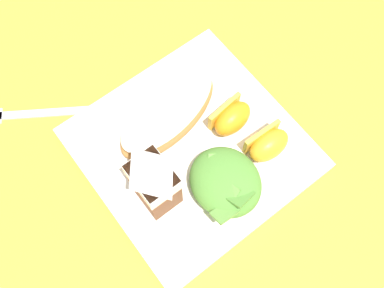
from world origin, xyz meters
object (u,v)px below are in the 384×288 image
milk_carton (154,181)px  orange_wedge_front (268,144)px  white_plate (192,149)px  cheesy_pizza_bread (170,111)px  green_salad_pile (225,182)px  metal_fork (31,114)px  orange_wedge_middle (232,118)px

milk_carton → orange_wedge_front: milk_carton is taller
white_plate → cheesy_pizza_bread: size_ratio=1.54×
green_salad_pile → metal_fork: size_ratio=0.60×
metal_fork → orange_wedge_middle: bearing=-131.8°
white_plate → milk_carton: (-0.03, 0.08, 0.07)m
orange_wedge_front → cheesy_pizza_bread: bearing=31.6°
milk_carton → orange_wedge_middle: 0.15m
cheesy_pizza_bread → green_salad_pile: size_ratio=1.82×
cheesy_pizza_bread → green_salad_pile: (-0.13, 0.00, 0.00)m
milk_carton → orange_wedge_middle: size_ratio=1.73×
white_plate → orange_wedge_middle: size_ratio=4.39×
green_salad_pile → orange_wedge_middle: (0.07, -0.06, -0.00)m
orange_wedge_front → orange_wedge_middle: bearing=13.0°
green_salad_pile → metal_fork: (0.26, 0.15, -0.03)m
green_salad_pile → orange_wedge_front: bearing=-85.7°
orange_wedge_front → metal_fork: 0.34m
orange_wedge_middle → white_plate: bearing=85.2°
cheesy_pizza_bread → green_salad_pile: green_salad_pile is taller
green_salad_pile → orange_wedge_middle: 0.09m
milk_carton → orange_wedge_middle: milk_carton is taller
milk_carton → metal_fork: size_ratio=0.66×
white_plate → cheesy_pizza_bread: bearing=-4.0°
orange_wedge_middle → metal_fork: orange_wedge_middle is taller
white_plate → green_salad_pile: size_ratio=2.80×
white_plate → metal_fork: size_ratio=1.67×
white_plate → orange_wedge_front: size_ratio=4.59×
green_salad_pile → orange_wedge_middle: green_salad_pile is taller
white_plate → green_salad_pile: (-0.07, 0.00, 0.03)m
white_plate → milk_carton: size_ratio=2.55×
green_salad_pile → milk_carton: size_ratio=0.91×
cheesy_pizza_bread → orange_wedge_front: orange_wedge_front is taller
orange_wedge_middle → metal_fork: (0.19, 0.22, -0.03)m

